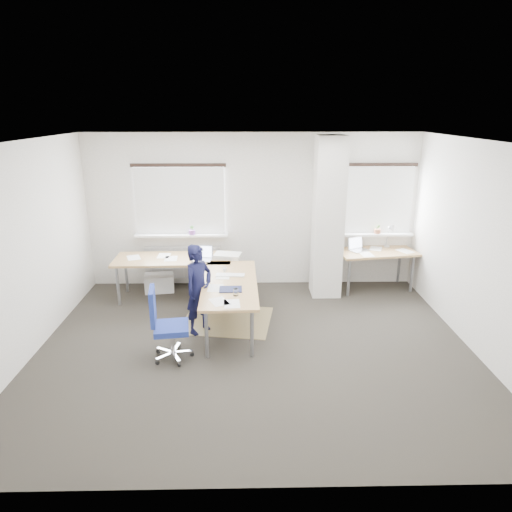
{
  "coord_description": "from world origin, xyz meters",
  "views": [
    {
      "loc": [
        -0.1,
        -5.69,
        3.17
      ],
      "look_at": [
        0.04,
        0.9,
        1.05
      ],
      "focal_mm": 32.0,
      "sensor_mm": 36.0,
      "label": 1
    }
  ],
  "objects_px": {
    "task_chair": "(169,339)",
    "person": "(199,289)",
    "desk_main": "(202,271)",
    "desk_side": "(376,253)"
  },
  "relations": [
    {
      "from": "desk_main",
      "to": "desk_side",
      "type": "distance_m",
      "value": 3.2
    },
    {
      "from": "desk_main",
      "to": "task_chair",
      "type": "relative_size",
      "value": 2.58
    },
    {
      "from": "desk_side",
      "to": "task_chair",
      "type": "relative_size",
      "value": 1.48
    },
    {
      "from": "desk_main",
      "to": "task_chair",
      "type": "distance_m",
      "value": 1.59
    },
    {
      "from": "task_chair",
      "to": "person",
      "type": "xyz_separation_m",
      "value": [
        0.33,
        0.78,
        0.39
      ]
    },
    {
      "from": "desk_main",
      "to": "person",
      "type": "xyz_separation_m",
      "value": [
        0.01,
        -0.73,
        -0.02
      ]
    },
    {
      "from": "person",
      "to": "desk_side",
      "type": "bearing_deg",
      "value": -22.44
    },
    {
      "from": "desk_main",
      "to": "desk_side",
      "type": "xyz_separation_m",
      "value": [
        3.07,
        0.92,
        -0.01
      ]
    },
    {
      "from": "task_chair",
      "to": "person",
      "type": "relative_size",
      "value": 0.75
    },
    {
      "from": "desk_main",
      "to": "desk_side",
      "type": "height_order",
      "value": "desk_side"
    }
  ]
}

